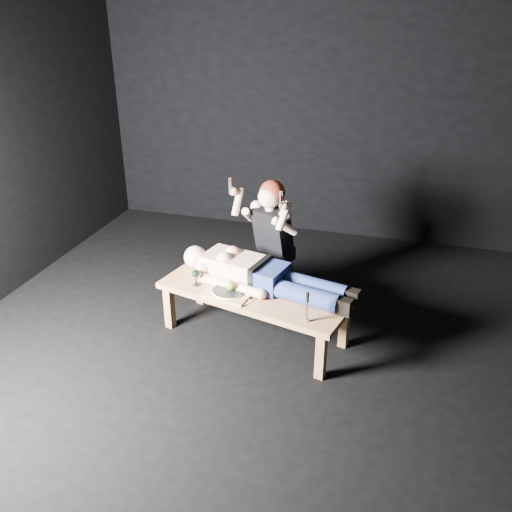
# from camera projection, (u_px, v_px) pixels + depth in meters

# --- Properties ---
(ground) EXTENTS (5.00, 5.00, 0.00)m
(ground) POSITION_uv_depth(u_px,v_px,m) (249.00, 338.00, 4.75)
(ground) COLOR black
(ground) RESTS_ON ground
(back_wall) EXTENTS (5.00, 0.00, 5.00)m
(back_wall) POSITION_uv_depth(u_px,v_px,m) (312.00, 108.00, 6.25)
(back_wall) COLOR black
(back_wall) RESTS_ON ground
(table) EXTENTS (1.71, 0.96, 0.45)m
(table) POSITION_uv_depth(u_px,v_px,m) (254.00, 314.00, 4.68)
(table) COLOR #B2744A
(table) RESTS_ON ground
(lying_man) EXTENTS (1.69, 0.85, 0.27)m
(lying_man) POSITION_uv_depth(u_px,v_px,m) (266.00, 273.00, 4.58)
(lying_man) COLOR beige
(lying_man) RESTS_ON table
(kneeling_woman) EXTENTS (0.93, 0.97, 1.28)m
(kneeling_woman) POSITION_uv_depth(u_px,v_px,m) (278.00, 241.00, 5.03)
(kneeling_woman) COLOR black
(kneeling_woman) RESTS_ON ground
(serving_tray) EXTENTS (0.42, 0.34, 0.02)m
(serving_tray) POSITION_uv_depth(u_px,v_px,m) (228.00, 293.00, 4.52)
(serving_tray) COLOR tan
(serving_tray) RESTS_ON table
(plate) EXTENTS (0.29, 0.29, 0.02)m
(plate) POSITION_uv_depth(u_px,v_px,m) (228.00, 291.00, 4.51)
(plate) COLOR white
(plate) RESTS_ON serving_tray
(apple) EXTENTS (0.08, 0.08, 0.08)m
(apple) POSITION_uv_depth(u_px,v_px,m) (231.00, 285.00, 4.49)
(apple) COLOR #4E9622
(apple) RESTS_ON plate
(goblet) EXTENTS (0.08, 0.08, 0.15)m
(goblet) POSITION_uv_depth(u_px,v_px,m) (196.00, 277.00, 4.64)
(goblet) COLOR black
(goblet) RESTS_ON table
(fork_flat) EXTENTS (0.08, 0.16, 0.01)m
(fork_flat) POSITION_uv_depth(u_px,v_px,m) (207.00, 291.00, 4.58)
(fork_flat) COLOR #B2B2B7
(fork_flat) RESTS_ON table
(knife_flat) EXTENTS (0.09, 0.16, 0.01)m
(knife_flat) POSITION_uv_depth(u_px,v_px,m) (251.00, 302.00, 4.42)
(knife_flat) COLOR #B2B2B7
(knife_flat) RESTS_ON table
(spoon_flat) EXTENTS (0.05, 0.17, 0.01)m
(spoon_flat) POSITION_uv_depth(u_px,v_px,m) (250.00, 297.00, 4.49)
(spoon_flat) COLOR #B2B2B7
(spoon_flat) RESTS_ON table
(carving_knife) EXTENTS (0.04, 0.04, 0.25)m
(carving_knife) POSITION_uv_depth(u_px,v_px,m) (307.00, 307.00, 4.10)
(carving_knife) COLOR #B2B2B7
(carving_knife) RESTS_ON table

